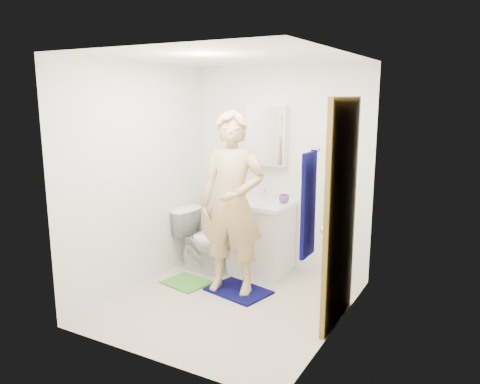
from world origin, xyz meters
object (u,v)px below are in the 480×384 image
object	(u,v)px
toothbrush_cup	(284,199)
man	(232,204)
medicine_cabinet	(267,135)
vanity_cabinet	(257,239)
soap_dispenser	(241,193)
toilet	(205,240)
towel	(308,205)

from	to	relation	value
toothbrush_cup	man	bearing A→B (deg)	-108.18
medicine_cabinet	man	xyz separation A→B (m)	(0.05, -0.89, -0.63)
vanity_cabinet	toothbrush_cup	size ratio (longest dim) A/B	6.63
soap_dispenser	toothbrush_cup	xyz separation A→B (m)	(0.47, 0.16, -0.05)
toilet	man	size ratio (longest dim) A/B	0.39
vanity_cabinet	medicine_cabinet	world-z (taller)	medicine_cabinet
toilet	man	world-z (taller)	man
towel	toothbrush_cup	size ratio (longest dim) A/B	6.63
medicine_cabinet	towel	world-z (taller)	medicine_cabinet
towel	vanity_cabinet	bearing A→B (deg)	128.47
vanity_cabinet	toilet	distance (m)	0.62
toilet	soap_dispenser	size ratio (longest dim) A/B	3.97
man	toilet	bearing A→B (deg)	136.79
soap_dispenser	toilet	bearing A→B (deg)	-153.14
medicine_cabinet	toilet	size ratio (longest dim) A/B	0.95
towel	toilet	world-z (taller)	towel
medicine_cabinet	man	distance (m)	1.10
vanity_cabinet	toothbrush_cup	xyz separation A→B (m)	(0.29, 0.09, 0.50)
vanity_cabinet	man	distance (m)	0.88
toilet	soap_dispenser	world-z (taller)	soap_dispenser
medicine_cabinet	toilet	bearing A→B (deg)	-138.71
towel	soap_dispenser	bearing A→B (deg)	133.83
soap_dispenser	medicine_cabinet	bearing A→B (deg)	59.45
vanity_cabinet	toothbrush_cup	bearing A→B (deg)	16.48
vanity_cabinet	toothbrush_cup	world-z (taller)	toothbrush_cup
towel	toilet	distance (m)	2.30
medicine_cabinet	man	size ratio (longest dim) A/B	0.37
toothbrush_cup	medicine_cabinet	bearing A→B (deg)	154.85
medicine_cabinet	toilet	world-z (taller)	medicine_cabinet
medicine_cabinet	toothbrush_cup	size ratio (longest dim) A/B	5.80
towel	toothbrush_cup	bearing A→B (deg)	119.41
soap_dispenser	man	size ratio (longest dim) A/B	0.10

